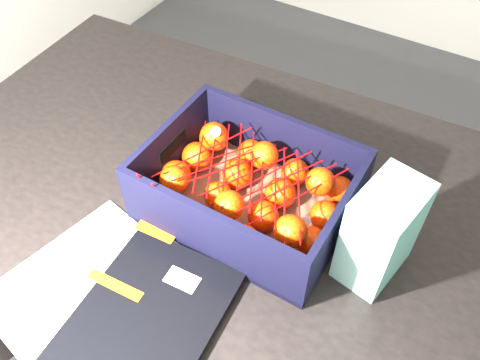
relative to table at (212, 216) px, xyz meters
The scene contains 7 objects.
ground 0.76m from the table, 26.81° to the left, with size 3.50×3.50×0.00m, color #3D3E40.
table is the anchor object (origin of this frame).
magazine_stack 0.31m from the table, 86.35° to the right, with size 0.38×0.34×0.02m.
produce_crate 0.17m from the table, ahead, with size 0.35×0.26×0.13m.
clementine_heap 0.17m from the table, ahead, with size 0.33×0.24×0.10m.
mesh_net 0.22m from the table, 11.60° to the right, with size 0.29×0.24×0.09m.
retail_carton 0.38m from the table, ahead, with size 0.08×0.12×0.19m, color white.
Camera 1 is at (0.03, -0.69, 1.48)m, focal length 37.45 mm.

